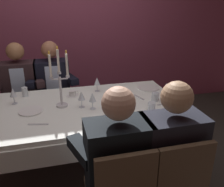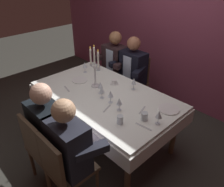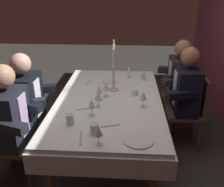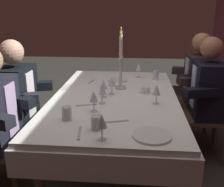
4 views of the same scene
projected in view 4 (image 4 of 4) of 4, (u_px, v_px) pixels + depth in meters
ground_plane at (115, 167)px, 2.66m from camera, size 12.00×12.00×0.00m
dining_table at (115, 108)px, 2.47m from camera, size 1.94×1.14×0.74m
candelabra at (121, 64)px, 2.57m from camera, size 0.19×0.11×0.59m
dinner_plate_0 at (152, 135)px, 1.66m from camera, size 0.24×0.24×0.01m
dinner_plate_1 at (117, 80)px, 2.92m from camera, size 0.22×0.22×0.01m
wine_glass_0 at (102, 122)px, 1.59m from camera, size 0.07×0.07×0.16m
wine_glass_1 at (94, 97)px, 2.03m from camera, size 0.07×0.07×0.16m
wine_glass_2 at (104, 85)px, 2.35m from camera, size 0.07×0.07×0.16m
wine_glass_3 at (157, 90)px, 2.19m from camera, size 0.07×0.07×0.16m
wine_glass_4 at (102, 90)px, 2.21m from camera, size 0.07×0.07×0.16m
wine_glass_5 at (139, 67)px, 3.02m from camera, size 0.07×0.07×0.16m
wine_glass_6 at (112, 82)px, 2.44m from camera, size 0.07×0.07×0.16m
water_tumbler_0 at (156, 75)px, 2.95m from camera, size 0.06×0.06×0.10m
water_tumbler_1 at (96, 122)px, 1.75m from camera, size 0.07×0.07×0.09m
water_tumbler_2 at (67, 113)px, 1.90m from camera, size 0.07×0.07×0.09m
coffee_cup_0 at (146, 90)px, 2.50m from camera, size 0.13×0.12×0.06m
spoon_0 at (86, 105)px, 2.19m from camera, size 0.07×0.17×0.01m
knife_1 at (80, 133)px, 1.70m from camera, size 0.19×0.04×0.01m
fork_2 at (117, 121)px, 1.88m from camera, size 0.07×0.17×0.01m
spoon_3 at (91, 82)px, 2.87m from camera, size 0.17×0.06×0.01m
seated_diner_0 at (199, 79)px, 3.02m from camera, size 0.63×0.48×1.24m
seated_diner_1 at (208, 89)px, 2.64m from camera, size 0.63×0.48×1.24m
seated_diner_2 at (16, 96)px, 2.43m from camera, size 0.63×0.48×1.24m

